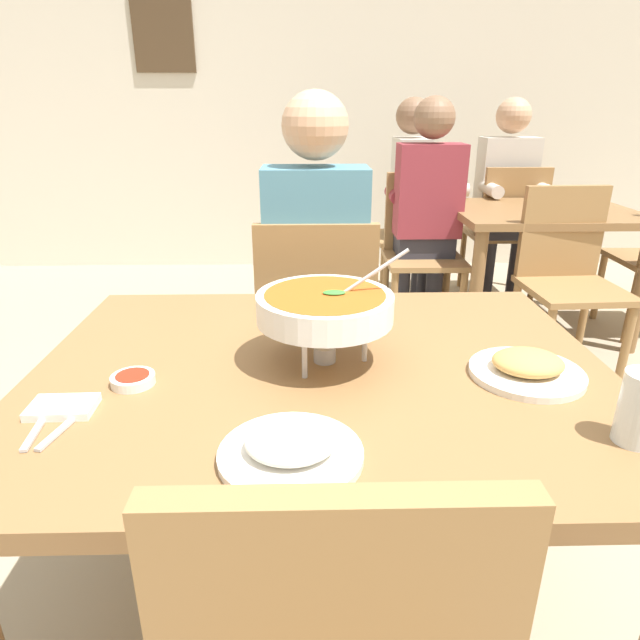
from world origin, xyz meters
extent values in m
plane|color=gray|center=(0.00, 0.00, 0.00)|extent=(16.00, 16.00, 0.00)
cube|color=beige|center=(0.00, 3.44, 1.50)|extent=(10.00, 0.10, 3.00)
cube|color=#4C3823|center=(-1.06, 3.38, 1.77)|extent=(0.44, 0.03, 0.56)
cube|color=brown|center=(0.00, 0.00, 0.70)|extent=(1.27, 1.00, 0.04)
cylinder|color=brown|center=(-0.58, 0.44, 0.34)|extent=(0.07, 0.07, 0.68)
cylinder|color=brown|center=(0.58, 0.44, 0.34)|extent=(0.07, 0.07, 0.68)
cube|color=olive|center=(0.00, 0.88, 0.43)|extent=(0.44, 0.44, 0.03)
cube|color=olive|center=(0.00, 0.68, 0.68)|extent=(0.42, 0.04, 0.45)
cylinder|color=olive|center=(0.19, 1.07, 0.21)|extent=(0.04, 0.04, 0.42)
cylinder|color=olive|center=(-0.19, 1.07, 0.21)|extent=(0.04, 0.04, 0.42)
cylinder|color=olive|center=(0.19, 0.69, 0.21)|extent=(0.04, 0.04, 0.42)
cylinder|color=olive|center=(-0.19, 0.69, 0.21)|extent=(0.04, 0.04, 0.42)
cylinder|color=#2D2D38|center=(0.10, 0.90, 0.23)|extent=(0.10, 0.10, 0.45)
cylinder|color=#2D2D38|center=(-0.10, 0.90, 0.23)|extent=(0.10, 0.10, 0.45)
cube|color=#2D2D38|center=(0.00, 0.86, 0.51)|extent=(0.32, 0.32, 0.12)
cube|color=teal|center=(0.00, 0.78, 0.82)|extent=(0.36, 0.20, 0.50)
sphere|color=tan|center=(0.00, 0.78, 1.20)|extent=(0.22, 0.22, 0.22)
cylinder|color=teal|center=(0.16, 0.98, 0.77)|extent=(0.08, 0.28, 0.08)
cylinder|color=teal|center=(-0.16, 0.98, 0.77)|extent=(0.08, 0.28, 0.08)
cylinder|color=silver|center=(0.10, 0.02, 0.77)|extent=(0.01, 0.01, 0.10)
cylinder|color=silver|center=(-0.04, 0.10, 0.77)|extent=(0.01, 0.01, 0.10)
cylinder|color=silver|center=(-0.04, -0.05, 0.77)|extent=(0.01, 0.01, 0.10)
torus|color=silver|center=(0.01, 0.02, 0.82)|extent=(0.21, 0.21, 0.01)
cylinder|color=#B2B2B7|center=(0.01, 0.02, 0.74)|extent=(0.05, 0.05, 0.04)
cone|color=orange|center=(0.01, 0.02, 0.77)|extent=(0.02, 0.02, 0.04)
cylinder|color=white|center=(0.01, 0.02, 0.85)|extent=(0.30, 0.30, 0.06)
cylinder|color=#B75119|center=(0.01, 0.02, 0.88)|extent=(0.26, 0.26, 0.01)
ellipsoid|color=#388433|center=(0.03, 0.02, 0.88)|extent=(0.05, 0.03, 0.01)
cylinder|color=silver|center=(0.10, 0.04, 0.91)|extent=(0.18, 0.01, 0.13)
cylinder|color=white|center=(-0.06, -0.34, 0.73)|extent=(0.24, 0.24, 0.01)
ellipsoid|color=white|center=(-0.06, -0.34, 0.75)|extent=(0.15, 0.13, 0.04)
cylinder|color=white|center=(0.44, -0.06, 0.73)|extent=(0.24, 0.24, 0.01)
ellipsoid|color=tan|center=(0.44, -0.06, 0.75)|extent=(0.15, 0.13, 0.04)
cylinder|color=white|center=(-0.39, -0.08, 0.73)|extent=(0.09, 0.09, 0.02)
cylinder|color=maroon|center=(-0.39, -0.08, 0.74)|extent=(0.07, 0.07, 0.01)
cube|color=white|center=(-0.50, -0.18, 0.73)|extent=(0.12, 0.08, 0.02)
cube|color=silver|center=(-0.52, -0.23, 0.72)|extent=(0.03, 0.17, 0.01)
cube|color=silver|center=(-0.47, -0.23, 0.72)|extent=(0.05, 0.17, 0.01)
cylinder|color=silver|center=(0.53, -0.30, 0.79)|extent=(0.07, 0.07, 0.13)
cylinder|color=orange|center=(0.53, -0.30, 0.77)|extent=(0.06, 0.06, 0.08)
cube|color=brown|center=(1.29, 1.93, 0.70)|extent=(1.00, 0.80, 0.04)
cylinder|color=brown|center=(0.85, 1.59, 0.34)|extent=(0.07, 0.07, 0.68)
cylinder|color=brown|center=(0.85, 2.27, 0.34)|extent=(0.07, 0.07, 0.68)
cylinder|color=brown|center=(1.73, 2.27, 0.34)|extent=(0.07, 0.07, 0.68)
cube|color=olive|center=(0.64, 1.92, 0.43)|extent=(0.45, 0.45, 0.03)
cube|color=olive|center=(0.65, 2.12, 0.68)|extent=(0.42, 0.05, 0.45)
cylinder|color=olive|center=(0.45, 1.73, 0.21)|extent=(0.04, 0.04, 0.42)
cylinder|color=olive|center=(0.83, 1.73, 0.21)|extent=(0.04, 0.04, 0.42)
cylinder|color=olive|center=(0.46, 2.11, 0.21)|extent=(0.04, 0.04, 0.42)
cylinder|color=olive|center=(0.84, 2.11, 0.21)|extent=(0.04, 0.04, 0.42)
cube|color=olive|center=(1.30, 2.57, 0.43)|extent=(0.44, 0.44, 0.03)
cube|color=olive|center=(1.30, 2.37, 0.68)|extent=(0.42, 0.04, 0.45)
cylinder|color=olive|center=(1.49, 2.76, 0.21)|extent=(0.04, 0.04, 0.42)
cylinder|color=olive|center=(1.11, 2.76, 0.21)|extent=(0.04, 0.04, 0.42)
cylinder|color=olive|center=(1.49, 2.38, 0.21)|extent=(0.04, 0.04, 0.42)
cylinder|color=olive|center=(1.11, 2.38, 0.21)|extent=(0.04, 0.04, 0.42)
cube|color=olive|center=(0.64, 2.48, 0.43)|extent=(0.46, 0.46, 0.03)
cube|color=olive|center=(0.84, 2.49, 0.68)|extent=(0.06, 0.42, 0.45)
cylinder|color=olive|center=(0.44, 2.66, 0.21)|extent=(0.04, 0.04, 0.42)
cylinder|color=olive|center=(0.46, 2.28, 0.21)|extent=(0.04, 0.04, 0.42)
cylinder|color=olive|center=(0.82, 2.68, 0.21)|extent=(0.04, 0.04, 0.42)
cylinder|color=olive|center=(0.84, 2.30, 0.21)|extent=(0.04, 0.04, 0.42)
cylinder|color=olive|center=(1.79, 2.08, 0.21)|extent=(0.04, 0.04, 0.42)
cylinder|color=olive|center=(1.78, 1.70, 0.21)|extent=(0.04, 0.04, 0.42)
cube|color=olive|center=(1.25, 1.35, 0.43)|extent=(0.46, 0.46, 0.03)
cube|color=olive|center=(1.24, 1.55, 0.68)|extent=(0.42, 0.06, 0.45)
cylinder|color=olive|center=(1.07, 1.16, 0.21)|extent=(0.04, 0.04, 0.42)
cylinder|color=olive|center=(1.45, 1.17, 0.21)|extent=(0.04, 0.04, 0.42)
cylinder|color=olive|center=(1.05, 1.54, 0.21)|extent=(0.04, 0.04, 0.42)
cylinder|color=olive|center=(1.43, 1.55, 0.21)|extent=(0.04, 0.04, 0.42)
cylinder|color=#2D2D38|center=(0.75, 2.07, 0.23)|extent=(0.10, 0.10, 0.45)
cylinder|color=#2D2D38|center=(0.55, 2.07, 0.23)|extent=(0.10, 0.10, 0.45)
cube|color=#2D2D38|center=(0.65, 2.03, 0.51)|extent=(0.32, 0.32, 0.12)
cube|color=maroon|center=(0.65, 1.95, 0.82)|extent=(0.36, 0.20, 0.50)
sphere|color=#846047|center=(0.65, 1.95, 1.20)|extent=(0.22, 0.22, 0.22)
cylinder|color=maroon|center=(0.81, 2.15, 0.77)|extent=(0.08, 0.28, 0.08)
cylinder|color=maroon|center=(0.49, 2.15, 0.77)|extent=(0.08, 0.28, 0.08)
cylinder|color=#2D2D38|center=(1.19, 2.43, 0.23)|extent=(0.10, 0.10, 0.45)
cylinder|color=#2D2D38|center=(1.39, 2.43, 0.23)|extent=(0.10, 0.10, 0.45)
cube|color=#2D2D38|center=(1.29, 2.47, 0.51)|extent=(0.32, 0.32, 0.12)
cube|color=beige|center=(1.29, 2.55, 0.82)|extent=(0.36, 0.20, 0.50)
sphere|color=tan|center=(1.29, 2.55, 1.20)|extent=(0.22, 0.22, 0.22)
cylinder|color=beige|center=(1.13, 2.35, 0.77)|extent=(0.08, 0.28, 0.08)
cylinder|color=beige|center=(1.45, 2.35, 0.77)|extent=(0.08, 0.28, 0.08)
cylinder|color=#2D2D38|center=(0.76, 2.38, 0.23)|extent=(0.10, 0.10, 0.45)
cylinder|color=#2D2D38|center=(0.76, 2.58, 0.23)|extent=(0.10, 0.10, 0.45)
cube|color=#2D2D38|center=(0.72, 2.48, 0.51)|extent=(0.32, 0.32, 0.12)
cube|color=beige|center=(0.64, 2.48, 0.82)|extent=(0.20, 0.36, 0.50)
sphere|color=#846047|center=(0.64, 2.48, 1.20)|extent=(0.22, 0.22, 0.22)
cylinder|color=beige|center=(0.84, 2.32, 0.77)|extent=(0.28, 0.08, 0.08)
cylinder|color=beige|center=(0.84, 2.64, 0.77)|extent=(0.28, 0.08, 0.08)
camera|label=1|loc=(-0.03, -1.08, 1.26)|focal=30.44mm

